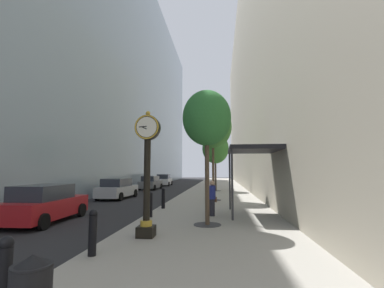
# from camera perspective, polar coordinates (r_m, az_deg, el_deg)

# --- Properties ---
(ground_plane) EXTENTS (110.00, 110.00, 0.00)m
(ground_plane) POSITION_cam_1_polar(r_m,az_deg,el_deg) (28.92, -1.13, -10.22)
(ground_plane) COLOR #262628
(ground_plane) RESTS_ON ground
(sidewalk_right) EXTENTS (6.50, 80.00, 0.14)m
(sidewalk_right) POSITION_cam_1_polar(r_m,az_deg,el_deg) (31.67, 5.50, -9.67)
(sidewalk_right) COLOR #9E998E
(sidewalk_right) RESTS_ON ground
(building_block_left) EXTENTS (9.00, 80.00, 31.35)m
(building_block_left) POSITION_cam_1_polar(r_m,az_deg,el_deg) (37.45, -18.62, 15.57)
(building_block_left) COLOR #93A8B7
(building_block_left) RESTS_ON ground
(building_block_right) EXTENTS (9.00, 80.00, 27.83)m
(building_block_right) POSITION_cam_1_polar(r_m,az_deg,el_deg) (34.44, 18.70, 14.36)
(building_block_right) COLOR #A89E89
(building_block_right) RESTS_ON ground
(street_clock) EXTENTS (0.84, 0.55, 4.18)m
(street_clock) POSITION_cam_1_polar(r_m,az_deg,el_deg) (8.99, -9.67, -4.83)
(street_clock) COLOR black
(street_clock) RESTS_ON sidewalk_right
(bollard_nearest) EXTENTS (0.22, 0.22, 1.16)m
(bollard_nearest) POSITION_cam_1_polar(r_m,az_deg,el_deg) (5.31, -35.45, -21.82)
(bollard_nearest) COLOR black
(bollard_nearest) RESTS_ON sidewalk_right
(bollard_second) EXTENTS (0.22, 0.22, 1.16)m
(bollard_second) POSITION_cam_1_polar(r_m,az_deg,el_deg) (7.58, -20.65, -17.22)
(bollard_second) COLOR black
(bollard_second) RESTS_ON sidewalk_right
(bollard_fourth) EXTENTS (0.22, 0.22, 1.16)m
(bollard_fourth) POSITION_cam_1_polar(r_m,az_deg,el_deg) (12.77, -8.99, -12.62)
(bollard_fourth) COLOR black
(bollard_fourth) RESTS_ON sidewalk_right
(bollard_fifth) EXTENTS (0.22, 0.22, 1.16)m
(bollard_fifth) POSITION_cam_1_polar(r_m,az_deg,el_deg) (15.46, -6.22, -11.42)
(bollard_fifth) COLOR black
(bollard_fifth) RESTS_ON sidewalk_right
(street_tree_near) EXTENTS (2.01, 2.01, 5.48)m
(street_tree_near) POSITION_cam_1_polar(r_m,az_deg,el_deg) (10.98, 3.21, 5.43)
(street_tree_near) COLOR #333335
(street_tree_near) RESTS_ON sidewalk_right
(street_tree_mid_near) EXTENTS (2.78, 2.78, 6.98)m
(street_tree_mid_near) POSITION_cam_1_polar(r_m,az_deg,el_deg) (19.75, 4.54, 3.67)
(street_tree_mid_near) COLOR #333335
(street_tree_mid_near) RESTS_ON sidewalk_right
(street_tree_mid_far) EXTENTS (2.81, 2.81, 6.09)m
(street_tree_mid_far) POSITION_cam_1_polar(r_m,az_deg,el_deg) (28.31, 5.08, -0.97)
(street_tree_mid_far) COLOR #333335
(street_tree_mid_far) RESTS_ON sidewalk_right
(pedestrian_walking) EXTENTS (0.47, 0.52, 1.67)m
(pedestrian_walking) POSITION_cam_1_polar(r_m,az_deg,el_deg) (12.94, 4.37, -11.37)
(pedestrian_walking) COLOR #23232D
(pedestrian_walking) RESTS_ON sidewalk_right
(storefront_awning) EXTENTS (2.40, 3.60, 3.30)m
(storefront_awning) POSITION_cam_1_polar(r_m,az_deg,el_deg) (13.58, 12.85, -1.41)
(storefront_awning) COLOR black
(storefront_awning) RESTS_ON sidewalk_right
(car_silver_near) EXTENTS (2.16, 4.68, 1.63)m
(car_silver_near) POSITION_cam_1_polar(r_m,az_deg,el_deg) (22.62, -15.79, -9.28)
(car_silver_near) COLOR #B7BABF
(car_silver_near) RESTS_ON ground
(car_red_mid) EXTENTS (2.17, 4.46, 1.66)m
(car_red_mid) POSITION_cam_1_polar(r_m,az_deg,el_deg) (13.76, -29.21, -11.23)
(car_red_mid) COLOR #AD191E
(car_red_mid) RESTS_ON ground
(car_grey_far) EXTENTS (2.11, 4.44, 1.60)m
(car_grey_far) POSITION_cam_1_polar(r_m,az_deg,el_deg) (32.35, -8.91, -8.29)
(car_grey_far) COLOR slate
(car_grey_far) RESTS_ON ground
(car_white_trailing) EXTENTS (2.19, 4.21, 1.70)m
(car_white_trailing) POSITION_cam_1_polar(r_m,az_deg,el_deg) (39.58, -6.08, -7.76)
(car_white_trailing) COLOR silver
(car_white_trailing) RESTS_ON ground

